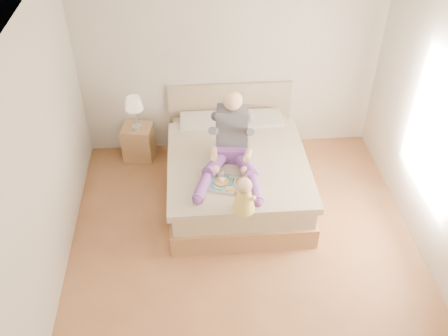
{
  "coord_description": "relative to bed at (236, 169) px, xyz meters",
  "views": [
    {
      "loc": [
        -0.52,
        -3.85,
        4.34
      ],
      "look_at": [
        -0.2,
        0.5,
        0.82
      ],
      "focal_mm": 40.0,
      "sensor_mm": 36.0,
      "label": 1
    }
  ],
  "objects": [
    {
      "name": "adult",
      "position": [
        -0.09,
        -0.25,
        0.56
      ],
      "size": [
        0.77,
        1.15,
        0.92
      ],
      "rotation": [
        0.0,
        0.0,
        -0.14
      ],
      "color": "#6E3A93",
      "rests_on": "bed"
    },
    {
      "name": "nightstand",
      "position": [
        -1.29,
        0.8,
        -0.07
      ],
      "size": [
        0.46,
        0.42,
        0.49
      ],
      "rotation": [
        0.0,
        0.0,
        -0.16
      ],
      "color": "olive",
      "rests_on": "ground"
    },
    {
      "name": "baby",
      "position": [
        -0.01,
        -1.04,
        0.46
      ],
      "size": [
        0.33,
        0.37,
        0.42
      ],
      "rotation": [
        0.0,
        0.0,
        -0.56
      ],
      "color": "#E5CF48",
      "rests_on": "bed"
    },
    {
      "name": "lamp",
      "position": [
        -1.29,
        0.76,
        0.54
      ],
      "size": [
        0.24,
        0.24,
        0.48
      ],
      "color": "silver",
      "rests_on": "nightstand"
    },
    {
      "name": "room",
      "position": [
        0.08,
        -1.08,
        1.19
      ],
      "size": [
        4.02,
        4.22,
        2.71
      ],
      "color": "brown",
      "rests_on": "ground"
    },
    {
      "name": "tray",
      "position": [
        -0.14,
        -0.64,
        0.32
      ],
      "size": [
        0.5,
        0.44,
        0.12
      ],
      "rotation": [
        0.0,
        0.0,
        -0.3
      ],
      "color": "silver",
      "rests_on": "bed"
    },
    {
      "name": "bed",
      "position": [
        0.0,
        0.0,
        0.0
      ],
      "size": [
        1.7,
        2.18,
        1.0
      ],
      "color": "olive",
      "rests_on": "ground"
    }
  ]
}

